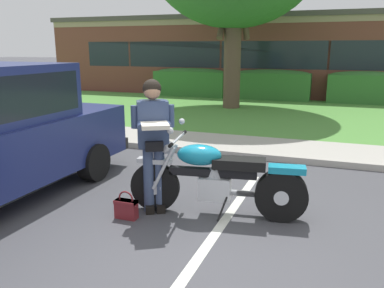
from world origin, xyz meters
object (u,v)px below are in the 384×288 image
Objects in this scene: rider_person at (153,136)px; handbag at (126,207)px; hedge_left at (190,82)px; hedge_center_left at (272,84)px; brick_building at (331,54)px; hedge_center_right at (366,87)px; motorcycle at (223,179)px.

rider_person reaches higher than handbag.
hedge_left is (-3.51, 11.93, 0.51)m from handbag.
brick_building is (2.06, 6.16, 1.08)m from hedge_center_left.
rider_person is 0.95m from handbag.
rider_person is at bearing -88.59° from hedge_center_left.
handbag is 12.42m from hedge_center_right.
motorcycle is 1.26m from handbag.
brick_building reaches higher than hedge_left.
hedge_center_right is (2.31, 11.43, 0.17)m from motorcycle.
brick_building reaches higher than hedge_center_left.
handbag is (-0.24, -0.33, -0.86)m from rider_person.
hedge_center_left is at bearing 0.00° from hedge_left.
brick_building is at bearing 102.78° from hedge_center_right.
brick_building reaches higher than rider_person.
handbag is at bearing -155.51° from motorcycle.
hedge_center_left is (-0.05, 11.93, 0.51)m from handbag.
motorcycle is 0.82× the size of hedge_center_right.
brick_building is (1.78, 17.76, 0.72)m from rider_person.
handbag is at bearing -89.77° from hedge_center_left.
rider_person is 0.62× the size of hedge_center_right.
motorcycle is 11.66m from hedge_center_right.
hedge_left is at bearing 111.99° from motorcycle.
rider_person reaches higher than motorcycle.
hedge_center_left and hedge_center_right have the same top height.
hedge_left is 8.34m from brick_building.
rider_person is 0.07× the size of brick_building.
hedge_center_left reaches higher than motorcycle.
motorcycle is 12.33m from hedge_left.
handbag is at bearing -105.95° from hedge_center_right.
handbag is 0.12× the size of hedge_center_left.
hedge_left reaches higher than handbag.
motorcycle is at bearing -68.01° from hedge_left.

